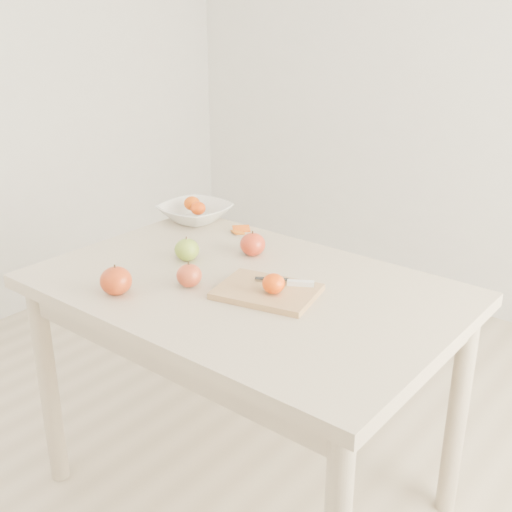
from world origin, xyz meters
The scene contains 14 objects.
ground centered at (0.00, 0.00, 0.00)m, with size 3.50×3.50×0.00m, color #C6B293.
table centered at (0.00, 0.00, 0.65)m, with size 1.20×0.80×0.75m.
cutting_board centered at (0.09, -0.02, 0.76)m, with size 0.27×0.20×0.02m, color tan.
board_tangerine centered at (0.12, -0.03, 0.80)m, with size 0.06×0.06×0.05m, color #E84E08.
fruit_bowl centered at (-0.50, 0.32, 0.78)m, with size 0.25×0.25×0.06m, color white.
bowl_tangerine_near centered at (-0.53, 0.33, 0.81)m, with size 0.06×0.06×0.05m, color #D65407.
bowl_tangerine_far centered at (-0.47, 0.31, 0.81)m, with size 0.05×0.05×0.05m, color #E94008.
orange_peel_a centered at (-0.30, 0.34, 0.75)m, with size 0.06×0.04×0.00m, color #DE540F.
orange_peel_b centered at (-0.29, 0.31, 0.75)m, with size 0.04×0.04×0.00m, color #CB590E.
paring_knife centered at (0.14, 0.05, 0.78)m, with size 0.16×0.09×0.01m.
apple_green centered at (-0.26, 0.02, 0.78)m, with size 0.08×0.08×0.07m, color #5C8D1A.
apple_red_e centered at (-0.11, -0.11, 0.78)m, with size 0.07×0.07×0.07m, color maroon.
apple_red_c centered at (-0.23, -0.27, 0.79)m, with size 0.09×0.09×0.08m, color maroon.
apple_red_a centered at (-0.12, 0.19, 0.79)m, with size 0.08×0.08×0.07m, color #8D050B.
Camera 1 is at (1.07, -1.29, 1.51)m, focal length 45.00 mm.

